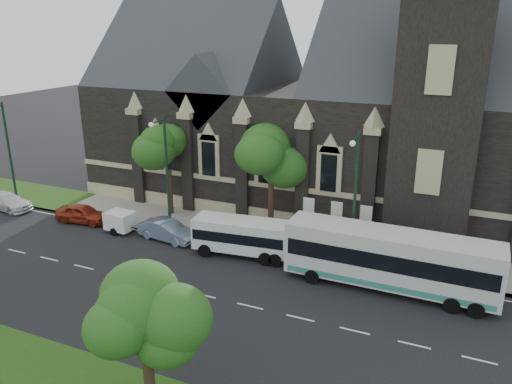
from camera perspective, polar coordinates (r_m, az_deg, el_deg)
The scene contains 18 objects.
ground at distance 31.90m, azimuth -10.72°, elevation -10.32°, with size 160.00×160.00×0.00m, color black.
sidewalk at distance 39.21m, azimuth -2.96°, elevation -4.20°, with size 80.00×5.00×0.15m, color gray.
museum at distance 43.60m, azimuth 8.55°, elevation 9.04°, with size 40.00×17.70×29.90m.
tree_park_east at distance 19.92m, azimuth -11.74°, elevation -14.07°, with size 3.40×3.40×6.28m.
tree_walk_right at distance 37.17m, azimuth 2.18°, elevation 3.88°, with size 4.08×4.08×7.80m.
tree_walk_left at distance 41.24m, azimuth -9.59°, elevation 4.99°, with size 3.91×3.91×7.64m.
street_lamp_near at distance 32.15m, azimuth 11.07°, elevation -0.14°, with size 0.36×1.88×9.00m.
street_lamp_mid at distance 37.52m, azimuth -10.21°, elevation 2.62°, with size 0.36×1.88×9.00m.
street_lamp_far at distance 48.12m, azimuth -26.35°, elevation 4.48°, with size 0.36×1.88×9.00m.
banner_flag_left at distance 35.70m, azimuth 5.69°, elevation -2.62°, with size 0.90×0.10×4.00m.
banner_flag_center at distance 35.19m, azimuth 8.79°, elevation -3.08°, with size 0.90×0.10×4.00m.
banner_flag_right at distance 34.79m, azimuth 11.97°, elevation -3.54°, with size 0.90×0.10×4.00m.
tour_coach at distance 31.16m, azimuth 14.90°, elevation -7.29°, with size 12.45×2.97×3.63m.
shuttle_bus at distance 34.56m, azimuth -1.60°, elevation -4.87°, with size 6.83×3.01×2.56m.
box_trailer at distance 39.88m, azimuth -15.10°, elevation -3.15°, with size 3.06×1.80×1.61m.
sedan at distance 37.76m, azimuth -9.98°, elevation -4.28°, with size 1.59×4.56×1.50m, color #788EAD.
car_far_red at distance 42.74m, azimuth -19.01°, elevation -2.31°, with size 1.76×4.37×1.49m, color maroon.
car_far_white at distance 48.24m, azimuth -26.34°, elevation -0.96°, with size 1.97×4.84×1.41m, color silver.
Camera 1 is at (16.37, -22.75, 15.23)m, focal length 35.39 mm.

